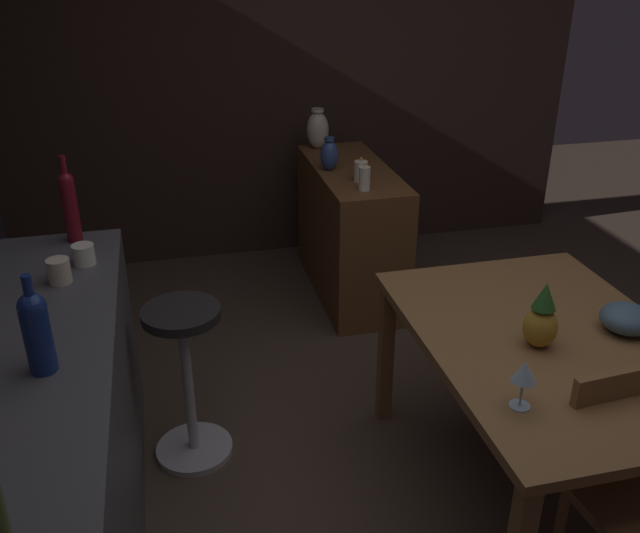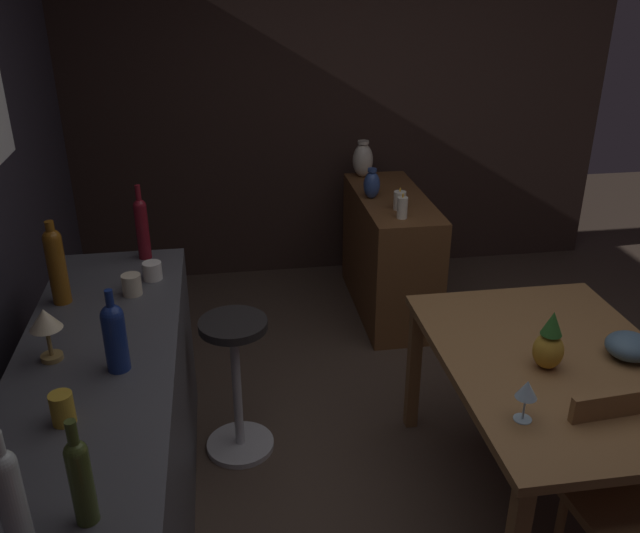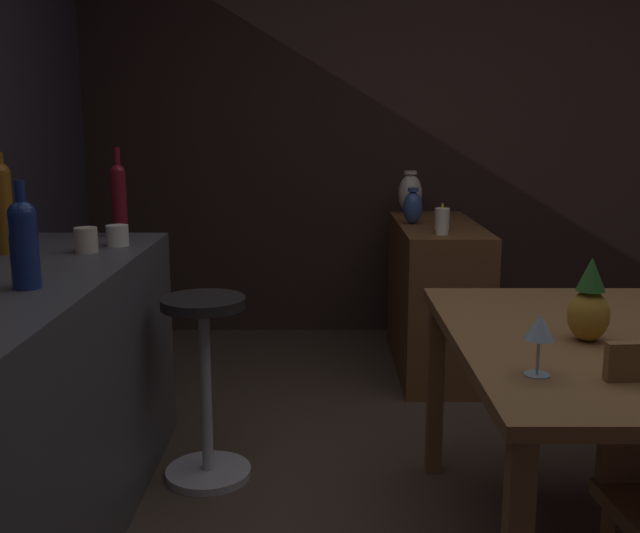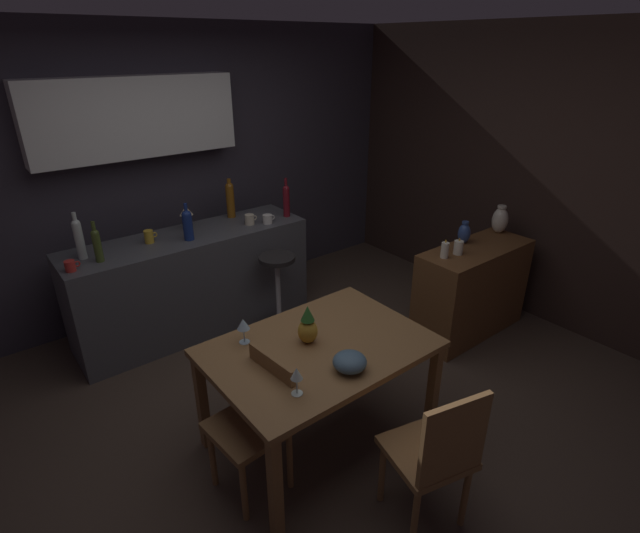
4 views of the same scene
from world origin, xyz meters
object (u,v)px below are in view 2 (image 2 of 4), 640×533
pineapple_centerpiece (549,344)px  counter_lamp (46,324)px  fruit_bowl (629,346)px  wine_bottle_olive (80,477)px  wine_bottle_clear (11,499)px  sideboard_cabinet (390,254)px  cup_white (152,271)px  chair_near_window (623,494)px  wine_bottle_amber (56,263)px  cup_cream (132,284)px  wine_bottle_cobalt (115,334)px  dining_table (557,378)px  pillar_candle_short (402,208)px  pillar_candle_tall (400,201)px  cup_mustard (62,408)px  vase_ceramic_blue (372,184)px  bar_stool (237,383)px  wine_glass_right (527,391)px  vase_ceramic_ivory (363,160)px  wine_bottle_ruby (142,226)px

pineapple_centerpiece → counter_lamp: (0.10, 1.90, 0.20)m
fruit_bowl → wine_bottle_olive: bearing=110.2°
pineapple_centerpiece → wine_bottle_clear: (-0.81, 1.79, 0.23)m
pineapple_centerpiece → wine_bottle_olive: wine_bottle_olive is taller
fruit_bowl → sideboard_cabinet: bearing=15.1°
wine_bottle_olive → cup_white: 1.47m
chair_near_window → fruit_bowl: bearing=-27.6°
wine_bottle_amber → cup_cream: wine_bottle_amber is taller
wine_bottle_cobalt → cup_white: 0.75m
dining_table → wine_bottle_cobalt: wine_bottle_cobalt is taller
pillar_candle_short → pillar_candle_tall: bearing=-9.0°
wine_bottle_amber → cup_white: (0.17, -0.37, -0.14)m
cup_cream → pillar_candle_short: size_ratio=0.77×
chair_near_window → wine_bottle_clear: 2.04m
wine_bottle_clear → cup_mustard: bearing=-0.4°
fruit_bowl → wine_bottle_cobalt: size_ratio=0.61×
wine_bottle_amber → vase_ceramic_blue: bearing=-50.8°
dining_table → bar_stool: (0.56, 1.31, -0.27)m
wine_glass_right → cup_mustard: cup_mustard is taller
bar_stool → wine_bottle_clear: bearing=158.4°
pineapple_centerpiece → cup_mustard: cup_mustard is taller
counter_lamp → chair_near_window: bearing=-105.2°
wine_bottle_olive → cup_mustard: 0.46m
bar_stool → wine_glass_right: size_ratio=4.42×
cup_mustard → pillar_candle_short: size_ratio=0.70×
pillar_candle_short → cup_mustard: bearing=138.8°
wine_glass_right → vase_ceramic_ivory: 2.69m
bar_stool → pillar_candle_tall: size_ratio=5.14×
cup_cream → pillar_candle_short: cup_cream is taller
fruit_bowl → cup_mustard: bearing=98.2°
pillar_candle_short → sideboard_cabinet: bearing=-6.3°
wine_glass_right → cup_white: (1.04, 1.35, 0.08)m
sideboard_cabinet → wine_bottle_amber: 2.36m
vase_ceramic_ivory → counter_lamp: bearing=144.1°
cup_cream → sideboard_cabinet: bearing=-48.6°
pineapple_centerpiece → counter_lamp: 1.92m
dining_table → fruit_bowl: 0.32m
pineapple_centerpiece → wine_bottle_ruby: wine_bottle_ruby is taller
cup_cream → vase_ceramic_ivory: (1.79, -1.42, -0.01)m
sideboard_cabinet → wine_glass_right: size_ratio=6.70×
dining_table → pineapple_centerpiece: 0.21m
cup_mustard → fruit_bowl: bearing=-81.8°
chair_near_window → fruit_bowl: (0.47, -0.25, 0.32)m
wine_bottle_cobalt → wine_bottle_clear: 0.82m
bar_stool → vase_ceramic_ivory: 2.12m
cup_white → pillar_candle_short: cup_white is taller
cup_mustard → wine_bottle_ruby: bearing=-6.7°
vase_ceramic_ivory → cup_mustard: bearing=150.1°
cup_white → vase_ceramic_blue: bearing=-47.6°
fruit_bowl → cup_cream: cup_cream is taller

